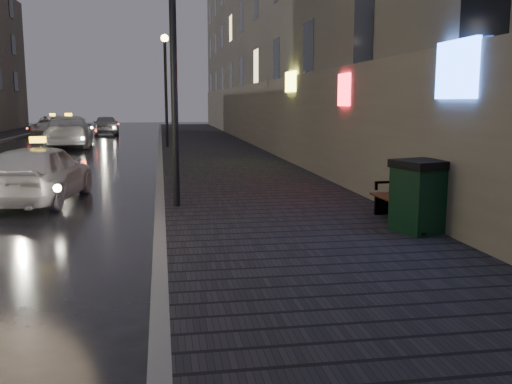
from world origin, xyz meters
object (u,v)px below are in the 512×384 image
at_px(lamp_near, 173,42).
at_px(taxi_mid, 69,132).
at_px(bench, 406,198).
at_px(car_far, 106,125).
at_px(trash_bin, 420,196).
at_px(taxi_near, 40,173).
at_px(taxi_far, 53,126).
at_px(lamp_far, 166,76).

height_order(lamp_near, taxi_mid, lamp_near).
height_order(bench, car_far, car_far).
bearing_deg(bench, taxi_mid, 111.00).
height_order(trash_bin, taxi_near, taxi_near).
bearing_deg(taxi_near, taxi_far, -73.32).
bearing_deg(lamp_near, lamp_far, 90.00).
xyz_separation_m(taxi_mid, car_far, (0.86, 10.62, -0.10)).
bearing_deg(lamp_near, taxi_near, 149.46).
bearing_deg(lamp_far, car_far, 107.21).
bearing_deg(taxi_mid, car_far, -99.55).
bearing_deg(trash_bin, taxi_far, 93.28).
distance_m(lamp_far, taxi_mid, 6.08).
distance_m(lamp_near, taxi_far, 28.43).
bearing_deg(bench, lamp_near, 148.44).
bearing_deg(lamp_far, trash_bin, -78.30).
height_order(lamp_far, taxi_near, lamp_far).
relative_size(trash_bin, taxi_mid, 0.22).
height_order(bench, trash_bin, trash_bin).
height_order(lamp_near, bench, lamp_near).
relative_size(lamp_near, trash_bin, 4.38).
distance_m(trash_bin, taxi_mid, 23.24).
bearing_deg(car_far, lamp_far, 100.46).
bearing_deg(taxi_mid, lamp_far, 148.80).
xyz_separation_m(lamp_near, car_far, (-4.04, 29.03, -2.80)).
height_order(lamp_far, bench, lamp_far).
xyz_separation_m(lamp_near, bench, (4.07, -2.27, -2.91)).
bearing_deg(taxi_near, trash_bin, 152.50).
height_order(lamp_far, taxi_mid, lamp_far).
xyz_separation_m(lamp_near, lamp_far, (0.00, 16.00, 0.00)).
relative_size(bench, taxi_far, 0.33).
distance_m(lamp_near, bench, 5.49).
distance_m(lamp_near, taxi_near, 4.53).
height_order(lamp_far, taxi_far, lamp_far).
relative_size(lamp_far, trash_bin, 4.38).
distance_m(taxi_far, car_far, 3.63).
xyz_separation_m(bench, trash_bin, (-0.12, -0.81, 0.19)).
bearing_deg(trash_bin, taxi_mid, 95.43).
distance_m(lamp_far, bench, 18.94).
bearing_deg(lamp_far, taxi_mid, 153.75).
xyz_separation_m(trash_bin, car_far, (-7.99, 32.11, -0.07)).
bearing_deg(taxi_far, bench, -73.20).
bearing_deg(taxi_far, taxi_mid, -79.31).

